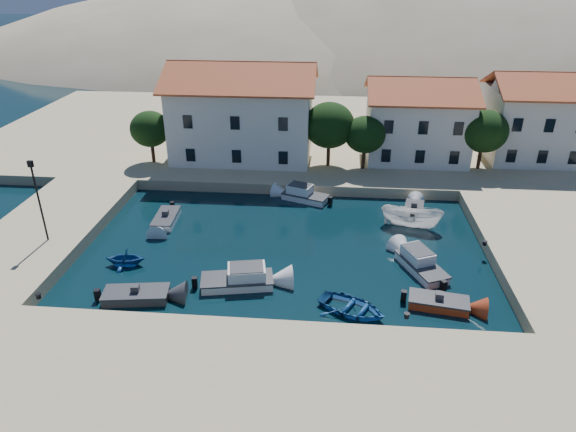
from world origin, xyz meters
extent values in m
plane|color=black|center=(0.00, 0.00, 0.00)|extent=(400.00, 400.00, 0.00)
cube|color=tan|center=(0.00, -6.00, 0.50)|extent=(52.00, 12.00, 1.00)
cube|color=tan|center=(20.50, 10.00, 0.50)|extent=(11.00, 20.00, 1.00)
cube|color=tan|center=(-19.00, 10.00, 0.50)|extent=(8.00, 20.00, 1.00)
cube|color=tan|center=(2.00, 38.00, 0.50)|extent=(80.00, 36.00, 1.00)
ellipsoid|color=#988967|center=(-10.00, 110.00, -20.00)|extent=(198.00, 126.00, 72.00)
ellipsoid|color=#988967|center=(35.00, 130.00, -25.00)|extent=(220.00, 176.00, 99.00)
cube|color=white|center=(-6.00, 28.00, 4.75)|extent=(14.00, 9.00, 7.50)
pyramid|color=#AC5426|center=(-6.00, 28.00, 9.60)|extent=(14.70, 9.45, 2.20)
cube|color=white|center=(12.00, 29.00, 4.25)|extent=(10.00, 8.00, 6.50)
pyramid|color=#AC5426|center=(12.00, 29.00, 8.40)|extent=(10.50, 8.40, 1.80)
cube|color=white|center=(24.00, 30.00, 4.50)|extent=(9.00, 8.00, 7.00)
pyramid|color=#AC5426|center=(24.00, 30.00, 8.90)|extent=(9.45, 8.40, 1.80)
cylinder|color=#382314|center=(-15.00, 25.00, 2.25)|extent=(0.36, 0.36, 2.50)
ellipsoid|color=black|center=(-15.00, 25.00, 4.50)|extent=(4.00, 4.00, 3.60)
cylinder|color=#382314|center=(3.00, 25.50, 2.50)|extent=(0.36, 0.36, 3.00)
ellipsoid|color=black|center=(3.00, 25.50, 5.20)|extent=(5.00, 5.00, 4.50)
cylinder|color=#382314|center=(6.50, 25.00, 2.25)|extent=(0.36, 0.36, 2.50)
ellipsoid|color=black|center=(6.50, 25.00, 4.50)|extent=(4.00, 4.00, 3.60)
cylinder|color=#382314|center=(18.00, 26.00, 2.38)|extent=(0.36, 0.36, 2.75)
ellipsoid|color=black|center=(18.00, 26.00, 4.85)|extent=(4.60, 4.60, 4.14)
cylinder|color=black|center=(-17.50, 8.00, 4.00)|extent=(0.14, 0.14, 6.00)
cube|color=black|center=(-17.50, 8.00, 7.00)|extent=(0.35, 0.25, 0.45)
cylinder|color=black|center=(-14.30, 0.80, 1.15)|extent=(0.36, 0.36, 0.30)
cylinder|color=black|center=(8.00, 0.80, 1.15)|extent=(0.36, 0.36, 0.30)
cylinder|color=black|center=(14.70, 10.00, 1.15)|extent=(0.36, 0.36, 0.30)
cube|color=#333438|center=(-8.89, 2.60, 0.25)|extent=(4.27, 2.35, 0.90)
cube|color=#333438|center=(-8.89, 2.60, 0.58)|extent=(4.37, 2.40, 0.10)
cube|color=#333438|center=(-8.89, 2.60, 0.80)|extent=(0.57, 0.57, 0.50)
cube|color=white|center=(-2.68, 4.72, 0.25)|extent=(4.98, 2.84, 0.90)
cube|color=#333438|center=(-2.68, 4.72, 0.58)|extent=(5.10, 2.90, 0.10)
cube|color=white|center=(-2.68, 4.72, 0.95)|extent=(2.76, 2.14, 0.90)
imported|color=#194C8D|center=(4.93, 2.52, 0.00)|extent=(5.24, 4.68, 0.89)
cube|color=maroon|center=(10.38, 3.48, 0.25)|extent=(3.83, 2.20, 0.90)
cube|color=#333438|center=(10.38, 3.48, 0.58)|extent=(3.92, 2.24, 0.10)
cube|color=#333438|center=(10.38, 3.48, 0.80)|extent=(0.58, 0.58, 0.50)
cube|color=white|center=(9.91, 7.65, 0.25)|extent=(3.41, 4.74, 0.90)
cube|color=#333438|center=(9.91, 7.65, 0.58)|extent=(3.49, 4.85, 0.10)
cube|color=white|center=(9.91, 7.65, 0.95)|extent=(2.33, 2.74, 0.90)
imported|color=white|center=(10.01, 14.40, 0.00)|extent=(5.27, 2.98, 1.92)
cube|color=white|center=(10.59, 17.00, 0.25)|extent=(2.16, 3.50, 0.90)
cube|color=#333438|center=(10.59, 17.00, 0.58)|extent=(2.20, 3.58, 0.10)
cube|color=#333438|center=(10.59, 17.00, 0.80)|extent=(0.59, 0.59, 0.50)
imported|color=#194C8D|center=(-11.12, 6.62, 0.00)|extent=(2.95, 2.60, 1.46)
cube|color=white|center=(-10.29, 13.56, 0.25)|extent=(1.87, 3.85, 0.90)
cube|color=#333438|center=(-10.29, 13.56, 0.58)|extent=(1.91, 3.94, 0.10)
cube|color=#333438|center=(-10.29, 13.56, 0.80)|extent=(0.53, 0.53, 0.50)
cube|color=white|center=(1.09, 18.96, 0.25)|extent=(4.39, 3.07, 0.90)
cube|color=#333438|center=(1.09, 18.96, 0.58)|extent=(4.50, 3.14, 0.10)
cube|color=white|center=(1.09, 18.96, 0.95)|extent=(2.53, 2.14, 0.90)
camera|label=1|loc=(3.25, -23.77, 19.49)|focal=32.00mm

